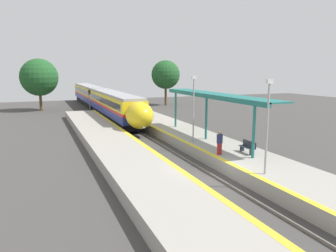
% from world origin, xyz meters
% --- Properties ---
extents(ground_plane, '(120.00, 120.00, 0.00)m').
position_xyz_m(ground_plane, '(0.00, 0.00, 0.00)').
color(ground_plane, '#423F3D').
extents(rail_left, '(0.08, 90.00, 0.15)m').
position_xyz_m(rail_left, '(-0.72, 0.00, 0.07)').
color(rail_left, slate).
rests_on(rail_left, ground_plane).
extents(rail_right, '(0.08, 90.00, 0.15)m').
position_xyz_m(rail_right, '(0.72, 0.00, 0.07)').
color(rail_right, slate).
rests_on(rail_right, ground_plane).
extents(train, '(2.85, 46.80, 3.82)m').
position_xyz_m(train, '(0.00, 35.93, 2.20)').
color(train, black).
rests_on(train, ground_plane).
extents(platform_right, '(4.50, 64.00, 0.88)m').
position_xyz_m(platform_right, '(3.82, 0.00, 0.44)').
color(platform_right, '#9E998E').
rests_on(platform_right, ground_plane).
extents(platform_left, '(4.23, 64.00, 0.88)m').
position_xyz_m(platform_left, '(-3.69, 0.00, 0.44)').
color(platform_left, '#9E998E').
rests_on(platform_left, ground_plane).
extents(platform_bench, '(0.44, 1.56, 0.89)m').
position_xyz_m(platform_bench, '(4.38, 2.14, 1.34)').
color(platform_bench, '#2D333D').
rests_on(platform_bench, platform_right).
extents(person_waiting, '(0.36, 0.22, 1.69)m').
position_xyz_m(person_waiting, '(2.25, 2.52, 1.75)').
color(person_waiting, maroon).
rests_on(person_waiting, platform_right).
extents(railway_signal, '(0.28, 0.28, 3.94)m').
position_xyz_m(railway_signal, '(-2.30, 31.72, 2.44)').
color(railway_signal, '#59595E').
rests_on(railway_signal, ground_plane).
extents(lamppost_near, '(0.36, 0.20, 5.41)m').
position_xyz_m(lamppost_near, '(2.43, -2.25, 3.96)').
color(lamppost_near, '#9E9EA3').
rests_on(lamppost_near, platform_right).
extents(lamppost_mid, '(0.36, 0.20, 5.41)m').
position_xyz_m(lamppost_mid, '(2.43, 7.08, 3.96)').
color(lamppost_mid, '#9E9EA3').
rests_on(lamppost_mid, platform_right).
extents(station_canopy, '(2.02, 16.34, 3.91)m').
position_xyz_m(station_canopy, '(4.48, 7.59, 4.51)').
color(station_canopy, '#1E6B66').
rests_on(station_canopy, platform_right).
extents(background_tree_left, '(6.15, 6.15, 8.64)m').
position_xyz_m(background_tree_left, '(-8.92, 41.83, 5.55)').
color(background_tree_left, brown).
rests_on(background_tree_left, ground_plane).
extents(background_tree_right, '(5.47, 5.47, 8.61)m').
position_xyz_m(background_tree_right, '(13.77, 42.21, 5.86)').
color(background_tree_right, brown).
rests_on(background_tree_right, ground_plane).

